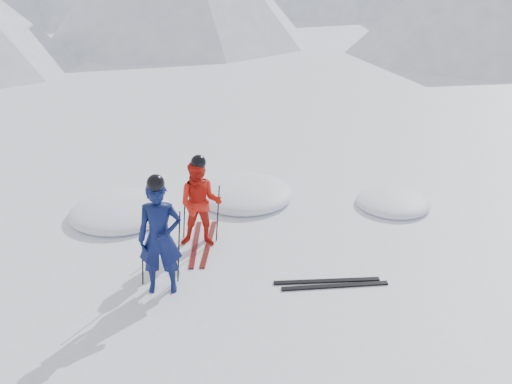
{
  "coord_description": "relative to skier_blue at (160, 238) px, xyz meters",
  "views": [
    {
      "loc": [
        -1.98,
        -7.88,
        4.78
      ],
      "look_at": [
        -1.31,
        0.5,
        1.1
      ],
      "focal_mm": 38.0,
      "sensor_mm": 36.0,
      "label": 1
    }
  ],
  "objects": [
    {
      "name": "pole_blue_right",
      "position": [
        0.25,
        0.25,
        -0.3
      ],
      "size": [
        0.12,
        0.07,
        1.21
      ],
      "primitive_type": "cylinder",
      "rotation": [
        -0.04,
        0.08,
        0.0
      ],
      "color": "black",
      "rests_on": "ground"
    },
    {
      "name": "ski_loose_b",
      "position": [
        2.67,
        -0.14,
        -0.89
      ],
      "size": [
        1.7,
        0.13,
        0.03
      ],
      "primitive_type": "cube",
      "rotation": [
        0.0,
        0.0,
        1.6
      ],
      "color": "black",
      "rests_on": "ground"
    },
    {
      "name": "ground",
      "position": [
        2.84,
        0.66,
        -0.91
      ],
      "size": [
        160.0,
        160.0,
        0.0
      ],
      "primitive_type": "plane",
      "color": "white",
      "rests_on": "ground"
    },
    {
      "name": "pole_red_right",
      "position": [
        0.88,
        1.55,
        -0.38
      ],
      "size": [
        0.11,
        0.08,
        1.06
      ],
      "primitive_type": "cylinder",
      "rotation": [
        -0.05,
        0.08,
        0.0
      ],
      "color": "black",
      "rests_on": "ground"
    },
    {
      "name": "skier_red",
      "position": [
        0.58,
        1.4,
        -0.11
      ],
      "size": [
        0.83,
        0.68,
        1.6
      ],
      "primitive_type": "imported",
      "rotation": [
        0.0,
        0.0,
        -0.1
      ],
      "color": "red",
      "rests_on": "ground"
    },
    {
      "name": "snow_lumps",
      "position": [
        1.0,
        3.01,
        -0.91
      ],
      "size": [
        7.34,
        2.73,
        0.46
      ],
      "color": "white",
      "rests_on": "ground"
    },
    {
      "name": "pole_blue_left",
      "position": [
        -0.3,
        0.15,
        -0.3
      ],
      "size": [
        0.12,
        0.09,
        1.21
      ],
      "primitive_type": "cylinder",
      "rotation": [
        0.05,
        0.08,
        0.0
      ],
      "color": "black",
      "rests_on": "ground"
    },
    {
      "name": "ski_worn_left",
      "position": [
        0.46,
        1.4,
        -0.89
      ],
      "size": [
        0.19,
        1.7,
        0.03
      ],
      "primitive_type": "cube",
      "rotation": [
        0.0,
        0.0,
        -0.06
      ],
      "color": "black",
      "rests_on": "ground"
    },
    {
      "name": "ski_worn_right",
      "position": [
        0.7,
        1.4,
        -0.89
      ],
      "size": [
        0.31,
        1.7,
        0.03
      ],
      "primitive_type": "cube",
      "rotation": [
        0.0,
        0.0,
        -0.13
      ],
      "color": "black",
      "rests_on": "ground"
    },
    {
      "name": "ski_loose_a",
      "position": [
        2.57,
        0.01,
        -0.89
      ],
      "size": [
        1.7,
        0.11,
        0.03
      ],
      "primitive_type": "cube",
      "rotation": [
        0.0,
        0.0,
        1.56
      ],
      "color": "black",
      "rests_on": "ground"
    },
    {
      "name": "skier_blue",
      "position": [
        0.0,
        0.0,
        0.0
      ],
      "size": [
        0.67,
        0.45,
        1.82
      ],
      "primitive_type": "imported",
      "rotation": [
        0.0,
        0.0,
        -0.02
      ],
      "color": "#0B1445",
      "rests_on": "ground"
    },
    {
      "name": "pole_red_left",
      "position": [
        0.28,
        1.65,
        -0.38
      ],
      "size": [
        0.11,
        0.09,
        1.06
      ],
      "primitive_type": "cylinder",
      "rotation": [
        0.06,
        0.08,
        0.0
      ],
      "color": "black",
      "rests_on": "ground"
    }
  ]
}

